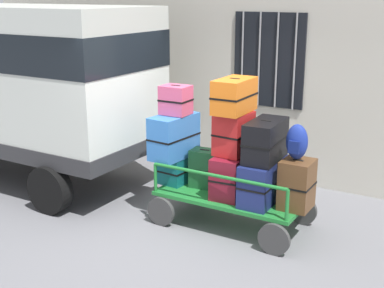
{
  "coord_description": "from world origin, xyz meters",
  "views": [
    {
      "loc": [
        3.39,
        -5.47,
        3.06
      ],
      "look_at": [
        -0.13,
        0.47,
        1.05
      ],
      "focal_mm": 49.18,
      "sensor_mm": 36.0,
      "label": 1
    }
  ],
  "objects_px": {
    "suitcase_left_top": "(176,100)",
    "suitcase_center_top": "(234,96)",
    "suitcase_left_bottom": "(175,170)",
    "van": "(25,75)",
    "suitcase_midleft_bottom": "(205,168)",
    "backpack": "(297,142)",
    "luggage_cart": "(232,200)",
    "suitcase_left_middle": "(174,136)",
    "suitcase_center_middle": "(234,133)",
    "suitcase_midright_bottom": "(263,181)",
    "suitcase_right_bottom": "(297,184)",
    "suitcase_midright_middle": "(265,140)",
    "suitcase_center_bottom": "(232,175)"
  },
  "relations": [
    {
      "from": "van",
      "to": "suitcase_midright_middle",
      "type": "xyz_separation_m",
      "value": [
        4.25,
        -0.01,
        -0.49
      ]
    },
    {
      "from": "suitcase_left_bottom",
      "to": "suitcase_center_top",
      "type": "xyz_separation_m",
      "value": [
        0.9,
        0.03,
        1.15
      ]
    },
    {
      "from": "suitcase_left_middle",
      "to": "suitcase_midright_middle",
      "type": "distance_m",
      "value": 1.35
    },
    {
      "from": "suitcase_right_bottom",
      "to": "backpack",
      "type": "distance_m",
      "value": 0.54
    },
    {
      "from": "luggage_cart",
      "to": "suitcase_left_middle",
      "type": "relative_size",
      "value": 2.62
    },
    {
      "from": "van",
      "to": "suitcase_left_middle",
      "type": "bearing_deg",
      "value": -0.95
    },
    {
      "from": "suitcase_midleft_bottom",
      "to": "suitcase_center_top",
      "type": "xyz_separation_m",
      "value": [
        0.45,
        -0.04,
        1.07
      ]
    },
    {
      "from": "suitcase_center_top",
      "to": "suitcase_midright_bottom",
      "type": "bearing_deg",
      "value": -3.4
    },
    {
      "from": "suitcase_left_middle",
      "to": "suitcase_left_top",
      "type": "relative_size",
      "value": 1.93
    },
    {
      "from": "suitcase_left_bottom",
      "to": "suitcase_center_bottom",
      "type": "distance_m",
      "value": 0.9
    },
    {
      "from": "suitcase_center_middle",
      "to": "suitcase_midright_middle",
      "type": "bearing_deg",
      "value": -0.68
    },
    {
      "from": "suitcase_left_top",
      "to": "suitcase_left_middle",
      "type": "bearing_deg",
      "value": -90.0
    },
    {
      "from": "suitcase_center_middle",
      "to": "suitcase_center_top",
      "type": "xyz_separation_m",
      "value": [
        0.0,
        -0.0,
        0.5
      ]
    },
    {
      "from": "van",
      "to": "suitcase_left_top",
      "type": "xyz_separation_m",
      "value": [
        2.9,
        0.01,
        -0.11
      ]
    },
    {
      "from": "van",
      "to": "luggage_cart",
      "type": "bearing_deg",
      "value": -0.18
    },
    {
      "from": "suitcase_midright_middle",
      "to": "suitcase_right_bottom",
      "type": "bearing_deg",
      "value": -2.66
    },
    {
      "from": "luggage_cart",
      "to": "suitcase_center_bottom",
      "type": "xyz_separation_m",
      "value": [
        -0.0,
        -0.02,
        0.37
      ]
    },
    {
      "from": "suitcase_midleft_bottom",
      "to": "suitcase_center_bottom",
      "type": "distance_m",
      "value": 0.45
    },
    {
      "from": "luggage_cart",
      "to": "suitcase_center_middle",
      "type": "distance_m",
      "value": 0.93
    },
    {
      "from": "suitcase_center_bottom",
      "to": "suitcase_midright_middle",
      "type": "xyz_separation_m",
      "value": [
        0.45,
        0.02,
        0.53
      ]
    },
    {
      "from": "suitcase_left_bottom",
      "to": "suitcase_midright_middle",
      "type": "bearing_deg",
      "value": 1.2
    },
    {
      "from": "suitcase_left_bottom",
      "to": "backpack",
      "type": "xyz_separation_m",
      "value": [
        1.76,
        0.02,
        0.66
      ]
    },
    {
      "from": "suitcase_center_top",
      "to": "backpack",
      "type": "relative_size",
      "value": 1.53
    },
    {
      "from": "suitcase_center_top",
      "to": "suitcase_right_bottom",
      "type": "height_order",
      "value": "suitcase_center_top"
    },
    {
      "from": "suitcase_left_top",
      "to": "suitcase_right_bottom",
      "type": "xyz_separation_m",
      "value": [
        1.79,
        -0.04,
        -0.87
      ]
    },
    {
      "from": "van",
      "to": "backpack",
      "type": "relative_size",
      "value": 9.91
    },
    {
      "from": "suitcase_left_bottom",
      "to": "suitcase_center_middle",
      "type": "relative_size",
      "value": 0.74
    },
    {
      "from": "suitcase_left_top",
      "to": "suitcase_center_bottom",
      "type": "relative_size",
      "value": 0.54
    },
    {
      "from": "suitcase_midleft_bottom",
      "to": "suitcase_center_middle",
      "type": "height_order",
      "value": "suitcase_center_middle"
    },
    {
      "from": "suitcase_midleft_bottom",
      "to": "suitcase_center_top",
      "type": "distance_m",
      "value": 1.16
    },
    {
      "from": "suitcase_midleft_bottom",
      "to": "backpack",
      "type": "distance_m",
      "value": 1.43
    },
    {
      "from": "suitcase_center_middle",
      "to": "suitcase_right_bottom",
      "type": "xyz_separation_m",
      "value": [
        0.9,
        -0.03,
        -0.52
      ]
    },
    {
      "from": "suitcase_left_bottom",
      "to": "suitcase_midright_bottom",
      "type": "distance_m",
      "value": 1.35
    },
    {
      "from": "luggage_cart",
      "to": "suitcase_midleft_bottom",
      "type": "xyz_separation_m",
      "value": [
        -0.45,
        0.04,
        0.36
      ]
    },
    {
      "from": "suitcase_left_top",
      "to": "suitcase_midright_middle",
      "type": "xyz_separation_m",
      "value": [
        1.35,
        -0.02,
        -0.38
      ]
    },
    {
      "from": "backpack",
      "to": "suitcase_midright_bottom",
      "type": "bearing_deg",
      "value": -177.44
    },
    {
      "from": "suitcase_left_top",
      "to": "suitcase_midleft_bottom",
      "type": "relative_size",
      "value": 0.75
    },
    {
      "from": "luggage_cart",
      "to": "backpack",
      "type": "bearing_deg",
      "value": -0.71
    },
    {
      "from": "suitcase_left_middle",
      "to": "suitcase_center_bottom",
      "type": "xyz_separation_m",
      "value": [
        0.9,
        0.01,
        -0.41
      ]
    },
    {
      "from": "suitcase_left_top",
      "to": "suitcase_center_top",
      "type": "xyz_separation_m",
      "value": [
        0.9,
        -0.02,
        0.15
      ]
    },
    {
      "from": "luggage_cart",
      "to": "suitcase_left_bottom",
      "type": "height_order",
      "value": "suitcase_left_bottom"
    },
    {
      "from": "suitcase_center_bottom",
      "to": "suitcase_midright_middle",
      "type": "height_order",
      "value": "suitcase_midright_middle"
    },
    {
      "from": "suitcase_midright_middle",
      "to": "suitcase_right_bottom",
      "type": "height_order",
      "value": "suitcase_midright_middle"
    },
    {
      "from": "suitcase_midright_bottom",
      "to": "luggage_cart",
      "type": "bearing_deg",
      "value": 176.3
    },
    {
      "from": "suitcase_center_middle",
      "to": "suitcase_midright_middle",
      "type": "distance_m",
      "value": 0.45
    },
    {
      "from": "luggage_cart",
      "to": "suitcase_center_middle",
      "type": "bearing_deg",
      "value": 90.0
    },
    {
      "from": "suitcase_left_bottom",
      "to": "van",
      "type": "bearing_deg",
      "value": 179.15
    },
    {
      "from": "backpack",
      "to": "suitcase_midright_middle",
      "type": "bearing_deg",
      "value": 178.91
    },
    {
      "from": "van",
      "to": "backpack",
      "type": "height_order",
      "value": "van"
    },
    {
      "from": "suitcase_center_top",
      "to": "suitcase_left_top",
      "type": "bearing_deg",
      "value": 178.76
    }
  ]
}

